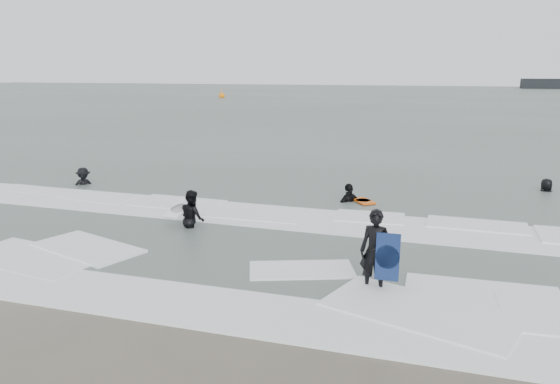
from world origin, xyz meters
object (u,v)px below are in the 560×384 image
(surfer_wading, at_px, (193,228))
(surfer_right_near, at_px, (349,202))
(surfer_breaker, at_px, (84,186))
(surfer_right_far, at_px, (546,193))
(buoy, at_px, (222,96))
(surfer_centre, at_px, (374,291))

(surfer_wading, height_order, surfer_right_near, surfer_right_near)
(surfer_wading, bearing_deg, surfer_right_near, -86.80)
(surfer_right_near, bearing_deg, surfer_wading, -2.24)
(surfer_breaker, relative_size, surfer_right_far, 0.95)
(surfer_wading, xyz_separation_m, buoy, (-31.26, 70.67, 0.42))
(surfer_centre, xyz_separation_m, surfer_breaker, (-12.63, 6.92, 0.00))
(surfer_right_near, xyz_separation_m, surfer_right_far, (6.72, 3.93, 0.00))
(surfer_centre, relative_size, surfer_right_near, 0.97)
(surfer_wading, height_order, buoy, buoy)
(surfer_centre, bearing_deg, surfer_right_near, 112.30)
(surfer_centre, distance_m, surfer_wading, 6.50)
(surfer_wading, xyz_separation_m, surfer_right_far, (10.43, 8.50, 0.00))
(surfer_right_far, distance_m, buoy, 74.86)
(surfer_right_far, bearing_deg, surfer_right_near, 23.51)
(surfer_right_far, height_order, buoy, buoy)
(surfer_right_far, bearing_deg, surfer_breaker, 8.02)
(surfer_centre, height_order, surfer_breaker, surfer_centre)
(surfer_wading, distance_m, surfer_right_near, 5.88)
(surfer_breaker, height_order, surfer_right_far, surfer_right_far)
(surfer_breaker, xyz_separation_m, surfer_right_near, (10.57, 0.65, 0.00))
(surfer_right_far, relative_size, buoy, 1.02)
(surfer_breaker, bearing_deg, surfer_right_far, -34.90)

